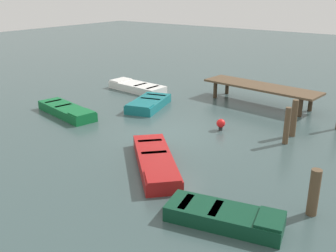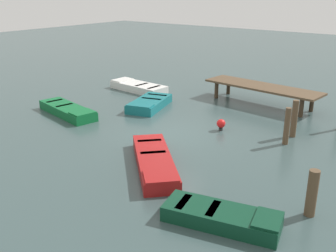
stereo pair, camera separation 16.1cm
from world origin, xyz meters
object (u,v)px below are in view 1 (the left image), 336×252
object	(u,v)px
rowboat_green	(67,111)
marker_buoy	(221,124)
dock_segment	(261,88)
mooring_piling_center	(287,126)
mooring_piling_near_right	(314,192)
rowboat_dark_green	(225,216)
rowboat_white	(137,87)
rowboat_teal	(149,103)
mooring_piling_mid_right	(294,118)
rowboat_red	(155,161)

from	to	relation	value
rowboat_green	marker_buoy	xyz separation A→B (m)	(6.68, 2.44, 0.07)
dock_segment	mooring_piling_center	bearing A→B (deg)	-50.06
mooring_piling_near_right	marker_buoy	world-z (taller)	mooring_piling_near_right
rowboat_dark_green	dock_segment	bearing A→B (deg)	96.38
rowboat_white	mooring_piling_near_right	world-z (taller)	mooring_piling_near_right
marker_buoy	mooring_piling_center	bearing A→B (deg)	3.73
rowboat_teal	rowboat_green	bearing A→B (deg)	-52.96
mooring_piling_near_right	marker_buoy	bearing A→B (deg)	140.31
rowboat_teal	rowboat_green	size ratio (longest dim) A/B	0.84
marker_buoy	mooring_piling_mid_right	bearing A→B (deg)	22.86
rowboat_red	mooring_piling_near_right	xyz separation A→B (m)	(4.97, 0.21, 0.42)
rowboat_red	mooring_piling_center	distance (m)	5.27
rowboat_white	mooring_piling_near_right	xyz separation A→B (m)	(12.05, -7.05, 0.42)
dock_segment	rowboat_green	size ratio (longest dim) A/B	1.62
rowboat_green	mooring_piling_mid_right	world-z (taller)	mooring_piling_mid_right
rowboat_teal	rowboat_white	world-z (taller)	same
mooring_piling_center	marker_buoy	size ratio (longest dim) A/B	2.95
rowboat_dark_green	mooring_piling_mid_right	distance (m)	7.04
rowboat_dark_green	marker_buoy	xyz separation A→B (m)	(-3.41, 5.88, 0.07)
rowboat_green	rowboat_dark_green	distance (m)	10.66
dock_segment	marker_buoy	size ratio (longest dim) A/B	12.55
rowboat_dark_green	rowboat_green	bearing A→B (deg)	147.92
mooring_piling_near_right	mooring_piling_mid_right	distance (m)	5.77
rowboat_dark_green	marker_buoy	size ratio (longest dim) A/B	6.32
rowboat_white	rowboat_dark_green	xyz separation A→B (m)	(10.46, -8.78, 0.00)
rowboat_white	rowboat_dark_green	distance (m)	13.65
rowboat_white	rowboat_dark_green	size ratio (longest dim) A/B	1.15
mooring_piling_mid_right	rowboat_white	bearing A→B (deg)	169.43
rowboat_white	mooring_piling_center	bearing A→B (deg)	168.19
rowboat_red	rowboat_teal	bearing A→B (deg)	174.90
mooring_piling_center	mooring_piling_near_right	world-z (taller)	mooring_piling_center
mooring_piling_mid_right	marker_buoy	distance (m)	2.86
rowboat_teal	rowboat_red	size ratio (longest dim) A/B	0.87
rowboat_teal	mooring_piling_mid_right	distance (m)	7.02
rowboat_red	mooring_piling_mid_right	size ratio (longest dim) A/B	2.41
rowboat_teal	mooring_piling_center	distance (m)	7.09
mooring_piling_center	marker_buoy	bearing A→B (deg)	-176.27
rowboat_teal	dock_segment	bearing A→B (deg)	116.46
rowboat_dark_green	mooring_piling_center	xyz separation A→B (m)	(-0.74, 6.05, 0.49)
rowboat_red	dock_segment	bearing A→B (deg)	135.89
rowboat_white	rowboat_red	bearing A→B (deg)	138.11
rowboat_teal	mooring_piling_mid_right	world-z (taller)	mooring_piling_mid_right
rowboat_teal	rowboat_dark_green	bearing A→B (deg)	33.10
mooring_piling_center	marker_buoy	xyz separation A→B (m)	(-2.67, -0.17, -0.42)
dock_segment	mooring_piling_mid_right	bearing A→B (deg)	-44.12
rowboat_red	rowboat_green	size ratio (longest dim) A/B	0.96
dock_segment	mooring_piling_mid_right	world-z (taller)	mooring_piling_mid_right
rowboat_green	marker_buoy	distance (m)	7.11
rowboat_red	mooring_piling_mid_right	world-z (taller)	mooring_piling_mid_right
rowboat_green	rowboat_white	bearing A→B (deg)	104.94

